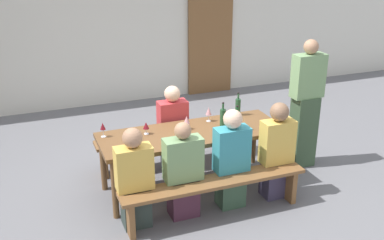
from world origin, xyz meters
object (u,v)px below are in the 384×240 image
(wine_bottle_2, at_px, (238,107))
(seated_guest_near_3, at_px, (276,152))
(wine_bottle_0, at_px, (237,121))
(wine_glass_2, at_px, (279,120))
(bench_far, at_px, (174,139))
(seated_guest_near_0, at_px, (135,181))
(seated_guest_near_1, at_px, (183,173))
(bench_near, at_px, (215,188))
(wine_glass_3, at_px, (146,126))
(seated_guest_far_0, at_px, (173,131))
(tasting_table, at_px, (192,137))
(wine_glass_4, at_px, (209,111))
(wine_glass_1, at_px, (187,120))
(seated_guest_near_2, at_px, (231,161))
(wooden_door, at_px, (210,40))
(standing_host, at_px, (305,107))
(wine_glass_0, at_px, (103,127))
(wine_bottle_1, at_px, (223,117))

(wine_bottle_2, bearing_deg, seated_guest_near_3, -83.47)
(wine_bottle_0, relative_size, wine_glass_2, 2.09)
(bench_far, bearing_deg, seated_guest_near_0, -124.69)
(seated_guest_near_1, bearing_deg, wine_bottle_2, -51.68)
(bench_near, distance_m, wine_bottle_2, 1.35)
(wine_glass_3, relative_size, seated_guest_far_0, 0.13)
(tasting_table, xyz_separation_m, wine_glass_4, (0.32, 0.24, 0.21))
(wine_glass_1, height_order, seated_guest_far_0, seated_guest_far_0)
(seated_guest_near_2, bearing_deg, seated_guest_near_1, 90.00)
(wine_bottle_0, bearing_deg, wine_glass_2, -14.09)
(wine_glass_2, distance_m, wine_glass_3, 1.61)
(wooden_door, xyz_separation_m, seated_guest_far_0, (-1.76, -2.88, -0.49))
(seated_guest_near_2, bearing_deg, standing_host, -66.30)
(seated_guest_near_0, bearing_deg, wine_glass_1, -52.22)
(bench_near, height_order, wine_glass_0, wine_glass_0)
(wine_glass_4, bearing_deg, seated_guest_near_1, -128.84)
(bench_far, bearing_deg, seated_guest_far_0, -111.68)
(wine_glass_2, bearing_deg, seated_guest_near_0, -172.24)
(seated_guest_near_0, height_order, seated_guest_near_3, seated_guest_near_3)
(seated_guest_near_1, relative_size, seated_guest_near_2, 0.95)
(bench_near, xyz_separation_m, wine_bottle_1, (0.42, 0.74, 0.50))
(tasting_table, xyz_separation_m, seated_guest_near_2, (0.27, -0.54, -0.11))
(wine_bottle_2, relative_size, seated_guest_near_1, 0.28)
(wine_glass_2, distance_m, seated_guest_near_2, 0.85)
(wine_bottle_0, height_order, wine_glass_2, wine_bottle_0)
(wine_bottle_1, bearing_deg, wine_glass_2, -28.85)
(seated_guest_near_3, bearing_deg, tasting_table, 57.50)
(wine_glass_3, relative_size, seated_guest_near_0, 0.13)
(wine_bottle_2, relative_size, wine_glass_3, 2.05)
(wine_bottle_0, height_order, wine_bottle_2, wine_bottle_0)
(wine_bottle_0, xyz_separation_m, seated_guest_far_0, (-0.57, 0.70, -0.32))
(wine_glass_1, bearing_deg, wine_bottle_1, -6.48)
(wine_glass_2, bearing_deg, wine_glass_4, 143.35)
(wine_bottle_0, bearing_deg, wine_bottle_2, 62.19)
(wine_glass_4, distance_m, standing_host, 1.32)
(seated_guest_near_1, bearing_deg, tasting_table, -29.95)
(wine_glass_0, xyz_separation_m, seated_guest_near_2, (1.29, -0.77, -0.31))
(seated_guest_near_3, bearing_deg, wine_bottle_2, 6.53)
(tasting_table, bearing_deg, wine_glass_0, 167.42)
(seated_guest_near_1, bearing_deg, seated_guest_near_0, 90.00)
(wine_glass_3, height_order, seated_guest_near_1, seated_guest_near_1)
(bench_near, xyz_separation_m, seated_guest_near_0, (-0.86, 0.15, 0.18))
(wine_bottle_1, xyz_separation_m, seated_guest_near_0, (-1.28, -0.59, -0.32))
(seated_guest_far_0, bearing_deg, bench_far, 158.32)
(tasting_table, relative_size, wine_glass_2, 14.68)
(wine_bottle_1, height_order, seated_guest_near_1, seated_guest_near_1)
(wine_glass_3, relative_size, seated_guest_near_3, 0.13)
(seated_guest_far_0, bearing_deg, standing_host, 73.66)
(standing_host, bearing_deg, bench_far, -21.63)
(tasting_table, relative_size, wine_bottle_0, 7.03)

